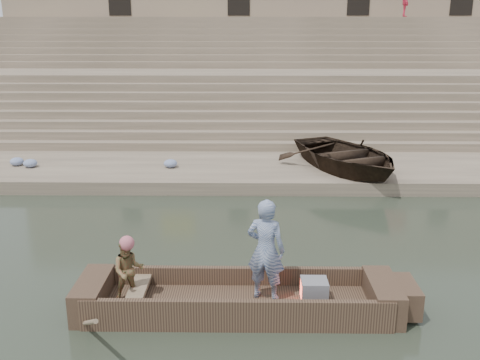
{
  "coord_description": "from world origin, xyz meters",
  "views": [
    {
      "loc": [
        -1.48,
        -9.02,
        4.92
      ],
      "look_at": [
        -1.64,
        2.93,
        1.4
      ],
      "focal_mm": 40.12,
      "sensor_mm": 36.0,
      "label": 1
    }
  ],
  "objects_px": {
    "television": "(313,291)",
    "beached_rowboat": "(346,155)",
    "standing_man": "(266,250)",
    "main_rowboat": "(237,306)",
    "rowing_man": "(129,271)"
  },
  "relations": [
    {
      "from": "television",
      "to": "beached_rowboat",
      "type": "height_order",
      "value": "beached_rowboat"
    },
    {
      "from": "standing_man",
      "to": "beached_rowboat",
      "type": "bearing_deg",
      "value": -91.49
    },
    {
      "from": "main_rowboat",
      "to": "television",
      "type": "height_order",
      "value": "television"
    },
    {
      "from": "main_rowboat",
      "to": "standing_man",
      "type": "xyz_separation_m",
      "value": [
        0.49,
        0.1,
        1.03
      ]
    },
    {
      "from": "rowing_man",
      "to": "television",
      "type": "xyz_separation_m",
      "value": [
        3.22,
        0.02,
        -0.37
      ]
    },
    {
      "from": "television",
      "to": "beached_rowboat",
      "type": "relative_size",
      "value": 0.1
    },
    {
      "from": "beached_rowboat",
      "to": "main_rowboat",
      "type": "bearing_deg",
      "value": -136.34
    },
    {
      "from": "main_rowboat",
      "to": "standing_man",
      "type": "bearing_deg",
      "value": 11.59
    },
    {
      "from": "main_rowboat",
      "to": "television",
      "type": "relative_size",
      "value": 10.87
    },
    {
      "from": "standing_man",
      "to": "main_rowboat",
      "type": "bearing_deg",
      "value": 29.55
    },
    {
      "from": "main_rowboat",
      "to": "television",
      "type": "distance_m",
      "value": 1.37
    },
    {
      "from": "standing_man",
      "to": "television",
      "type": "height_order",
      "value": "standing_man"
    },
    {
      "from": "standing_man",
      "to": "rowing_man",
      "type": "bearing_deg",
      "value": 20.86
    },
    {
      "from": "standing_man",
      "to": "television",
      "type": "relative_size",
      "value": 4.01
    },
    {
      "from": "standing_man",
      "to": "rowing_man",
      "type": "distance_m",
      "value": 2.41
    }
  ]
}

